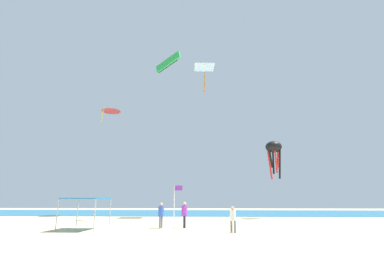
{
  "coord_description": "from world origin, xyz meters",
  "views": [
    {
      "loc": [
        0.64,
        -20.59,
        2.04
      ],
      "look_at": [
        -0.86,
        7.48,
        9.13
      ],
      "focal_mm": 26.81,
      "sensor_mm": 36.0,
      "label": 1
    }
  ],
  "objects_px": {
    "kite_parafoil_green": "(168,62)",
    "kite_octopus_black": "(274,149)",
    "kite_diamond_white": "(204,68)",
    "person_near_tent": "(161,213)",
    "person_central": "(233,217)",
    "canopy_tent": "(87,200)",
    "banner_flag": "(175,202)",
    "person_leftmost": "(184,213)",
    "kite_delta_red": "(111,110)"
  },
  "relations": [
    {
      "from": "kite_parafoil_green",
      "to": "kite_octopus_black",
      "type": "height_order",
      "value": "kite_parafoil_green"
    },
    {
      "from": "kite_octopus_black",
      "to": "kite_diamond_white",
      "type": "xyz_separation_m",
      "value": [
        -8.4,
        2.78,
        12.26
      ]
    },
    {
      "from": "person_near_tent",
      "to": "kite_octopus_black",
      "type": "xyz_separation_m",
      "value": [
        11.68,
        12.64,
        7.04
      ]
    },
    {
      "from": "kite_diamond_white",
      "to": "person_central",
      "type": "bearing_deg",
      "value": -88.25
    },
    {
      "from": "canopy_tent",
      "to": "banner_flag",
      "type": "relative_size",
      "value": 1.03
    },
    {
      "from": "person_leftmost",
      "to": "person_central",
      "type": "distance_m",
      "value": 4.67
    },
    {
      "from": "banner_flag",
      "to": "kite_octopus_black",
      "type": "relative_size",
      "value": 0.67
    },
    {
      "from": "canopy_tent",
      "to": "kite_diamond_white",
      "type": "relative_size",
      "value": 0.81
    },
    {
      "from": "kite_parafoil_green",
      "to": "kite_octopus_black",
      "type": "relative_size",
      "value": 0.74
    },
    {
      "from": "kite_parafoil_green",
      "to": "kite_diamond_white",
      "type": "bearing_deg",
      "value": -102.87
    },
    {
      "from": "kite_parafoil_green",
      "to": "kite_diamond_white",
      "type": "relative_size",
      "value": 0.87
    },
    {
      "from": "person_near_tent",
      "to": "person_central",
      "type": "relative_size",
      "value": 1.13
    },
    {
      "from": "kite_delta_red",
      "to": "banner_flag",
      "type": "bearing_deg",
      "value": -89.4
    },
    {
      "from": "person_central",
      "to": "banner_flag",
      "type": "bearing_deg",
      "value": 23.97
    },
    {
      "from": "person_near_tent",
      "to": "banner_flag",
      "type": "bearing_deg",
      "value": 53.34
    },
    {
      "from": "canopy_tent",
      "to": "kite_parafoil_green",
      "type": "height_order",
      "value": "kite_parafoil_green"
    },
    {
      "from": "kite_parafoil_green",
      "to": "kite_delta_red",
      "type": "relative_size",
      "value": 0.88
    },
    {
      "from": "canopy_tent",
      "to": "person_leftmost",
      "type": "height_order",
      "value": "canopy_tent"
    },
    {
      "from": "person_central",
      "to": "kite_delta_red",
      "type": "height_order",
      "value": "kite_delta_red"
    },
    {
      "from": "banner_flag",
      "to": "kite_octopus_black",
      "type": "xyz_separation_m",
      "value": [
        10.46,
        14.06,
        6.25
      ]
    },
    {
      "from": "person_leftmost",
      "to": "kite_parafoil_green",
      "type": "bearing_deg",
      "value": -170.64
    },
    {
      "from": "canopy_tent",
      "to": "kite_parafoil_green",
      "type": "bearing_deg",
      "value": 71.02
    },
    {
      "from": "banner_flag",
      "to": "person_leftmost",
      "type": "bearing_deg",
      "value": 73.92
    },
    {
      "from": "person_leftmost",
      "to": "person_central",
      "type": "relative_size",
      "value": 1.16
    },
    {
      "from": "person_near_tent",
      "to": "person_central",
      "type": "xyz_separation_m",
      "value": [
        5.15,
        -2.79,
        -0.13
      ]
    },
    {
      "from": "kite_parafoil_green",
      "to": "person_leftmost",
      "type": "bearing_deg",
      "value": 135.02
    },
    {
      "from": "person_near_tent",
      "to": "person_leftmost",
      "type": "xyz_separation_m",
      "value": [
        1.74,
        0.39,
        0.03
      ]
    },
    {
      "from": "kite_octopus_black",
      "to": "person_leftmost",
      "type": "bearing_deg",
      "value": 18.2
    },
    {
      "from": "person_near_tent",
      "to": "person_central",
      "type": "height_order",
      "value": "person_near_tent"
    },
    {
      "from": "person_central",
      "to": "kite_octopus_black",
      "type": "relative_size",
      "value": 0.36
    },
    {
      "from": "canopy_tent",
      "to": "kite_parafoil_green",
      "type": "distance_m",
      "value": 20.84
    },
    {
      "from": "person_leftmost",
      "to": "kite_delta_red",
      "type": "height_order",
      "value": "kite_delta_red"
    },
    {
      "from": "person_central",
      "to": "banner_flag",
      "type": "xyz_separation_m",
      "value": [
        -3.93,
        1.38,
        0.92
      ]
    },
    {
      "from": "person_central",
      "to": "kite_parafoil_green",
      "type": "xyz_separation_m",
      "value": [
        -6.37,
        13.08,
        17.88
      ]
    },
    {
      "from": "person_leftmost",
      "to": "kite_parafoil_green",
      "type": "xyz_separation_m",
      "value": [
        -2.96,
        9.9,
        17.73
      ]
    },
    {
      "from": "canopy_tent",
      "to": "kite_diamond_white",
      "type": "height_order",
      "value": "kite_diamond_white"
    },
    {
      "from": "person_leftmost",
      "to": "kite_delta_red",
      "type": "bearing_deg",
      "value": -151.73
    },
    {
      "from": "banner_flag",
      "to": "kite_octopus_black",
      "type": "height_order",
      "value": "kite_octopus_black"
    },
    {
      "from": "person_central",
      "to": "kite_delta_red",
      "type": "relative_size",
      "value": 0.42
    },
    {
      "from": "kite_delta_red",
      "to": "person_near_tent",
      "type": "bearing_deg",
      "value": -90.2
    },
    {
      "from": "canopy_tent",
      "to": "person_leftmost",
      "type": "bearing_deg",
      "value": 14.46
    },
    {
      "from": "person_near_tent",
      "to": "kite_delta_red",
      "type": "height_order",
      "value": "kite_delta_red"
    },
    {
      "from": "person_near_tent",
      "to": "kite_octopus_black",
      "type": "relative_size",
      "value": 0.4
    },
    {
      "from": "canopy_tent",
      "to": "banner_flag",
      "type": "height_order",
      "value": "banner_flag"
    },
    {
      "from": "person_near_tent",
      "to": "kite_parafoil_green",
      "type": "relative_size",
      "value": 0.55
    },
    {
      "from": "kite_diamond_white",
      "to": "person_near_tent",
      "type": "bearing_deg",
      "value": -106.12
    },
    {
      "from": "person_near_tent",
      "to": "canopy_tent",
      "type": "bearing_deg",
      "value": -62.52
    },
    {
      "from": "canopy_tent",
      "to": "banner_flag",
      "type": "xyz_separation_m",
      "value": [
        6.46,
        -0.01,
        -0.19
      ]
    },
    {
      "from": "person_near_tent",
      "to": "kite_diamond_white",
      "type": "relative_size",
      "value": 0.48
    },
    {
      "from": "canopy_tent",
      "to": "person_near_tent",
      "type": "xyz_separation_m",
      "value": [
        5.24,
        1.41,
        -0.98
      ]
    }
  ]
}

